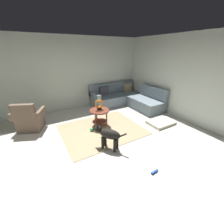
{
  "coord_description": "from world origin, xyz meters",
  "views": [
    {
      "loc": [
        -1.47,
        -2.7,
        2.21
      ],
      "look_at": [
        0.45,
        0.6,
        0.55
      ],
      "focal_mm": 23.05,
      "sensor_mm": 36.0,
      "label": 1
    }
  ],
  "objects": [
    {
      "name": "side_table",
      "position": [
        0.21,
        0.95,
        0.42
      ],
      "size": [
        0.6,
        0.6,
        0.54
      ],
      "color": "brown",
      "rests_on": "ground_plane"
    },
    {
      "name": "wall_back",
      "position": [
        0.0,
        2.94,
        1.35
      ],
      "size": [
        6.0,
        0.12,
        2.7
      ],
      "primitive_type": "cube",
      "color": "silver",
      "rests_on": "ground_plane"
    },
    {
      "name": "sectional_couch",
      "position": [
        1.99,
        2.02,
        0.29
      ],
      "size": [
        2.2,
        2.25,
        0.88
      ],
      "color": "slate",
      "rests_on": "ground_plane"
    },
    {
      "name": "dog_toy_ball",
      "position": [
        -0.14,
        0.76,
        0.05
      ],
      "size": [
        0.11,
        0.11,
        0.11
      ],
      "primitive_type": "sphere",
      "color": "green",
      "rests_on": "ground_plane"
    },
    {
      "name": "wall_right",
      "position": [
        2.94,
        0.0,
        1.35
      ],
      "size": [
        0.12,
        6.0,
        2.7
      ],
      "primitive_type": "cube",
      "color": "silver",
      "rests_on": "ground_plane"
    },
    {
      "name": "dog_toy_rope",
      "position": [
        0.31,
        -1.3,
        0.03
      ],
      "size": [
        0.17,
        0.06,
        0.05
      ],
      "primitive_type": "cylinder",
      "rotation": [
        0.0,
        1.57,
        0.06
      ],
      "color": "blue",
      "rests_on": "ground_plane"
    },
    {
      "name": "area_rug",
      "position": [
        0.15,
        0.7,
        0.01
      ],
      "size": [
        2.3,
        1.9,
        0.01
      ],
      "primitive_type": "cube",
      "color": "tan",
      "rests_on": "ground_plane"
    },
    {
      "name": "ground_plane",
      "position": [
        0.0,
        0.0,
        -0.05
      ],
      "size": [
        6.0,
        6.0,
        0.1
      ],
      "primitive_type": "cube",
      "color": "beige"
    },
    {
      "name": "armchair",
      "position": [
        -1.67,
        1.77,
        0.32
      ],
      "size": [
        0.97,
        0.87,
        0.88
      ],
      "rotation": [
        0.0,
        0.0,
        -0.42
      ],
      "color": "brown",
      "rests_on": "ground_plane"
    },
    {
      "name": "dog",
      "position": [
        -0.1,
        -0.16,
        0.38
      ],
      "size": [
        0.55,
        0.71,
        0.63
      ],
      "rotation": [
        0.0,
        0.0,
        0.64
      ],
      "color": "black",
      "rests_on": "ground_plane"
    },
    {
      "name": "torus_sculpture",
      "position": [
        0.21,
        0.95,
        0.71
      ],
      "size": [
        0.28,
        0.08,
        0.33
      ],
      "color": "black",
      "rests_on": "side_table"
    },
    {
      "name": "dog_bed_mat",
      "position": [
        1.98,
        0.08,
        0.04
      ],
      "size": [
        0.8,
        0.6,
        0.09
      ],
      "primitive_type": "cube",
      "color": "beige",
      "rests_on": "ground_plane"
    }
  ]
}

